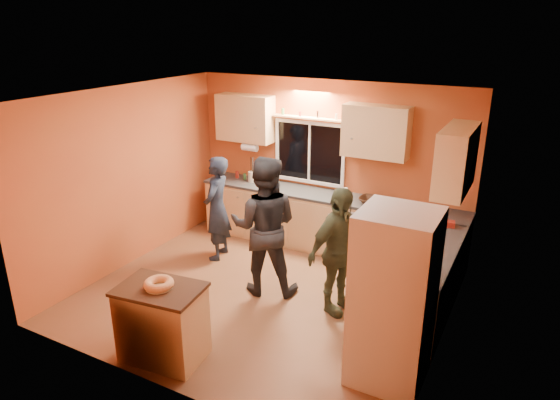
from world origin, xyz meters
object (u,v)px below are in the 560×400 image
Objects in this scene: island at (162,322)px; person_right at (338,251)px; refrigerator at (393,299)px; person_left at (217,208)px; person_center at (264,226)px.

person_right is (1.27, 1.74, 0.38)m from island.
person_left is at bearing 154.67° from refrigerator.
person_center is 1.03m from person_right.
person_center reaches higher than person_right.
person_left is 0.85× the size of person_center.
person_center is at bearing 52.30° from person_left.
person_left is (-0.88, 2.28, 0.36)m from island.
island is (-2.20, -0.82, -0.47)m from refrigerator.
person_right is at bearing 135.55° from refrigerator.
refrigerator reaches higher than island.
refrigerator is at bearing 13.56° from island.
person_right is at bearing 46.91° from island.
refrigerator is 0.97× the size of person_center.
refrigerator is 3.41m from person_left.
person_right is (-0.93, 0.91, -0.10)m from refrigerator.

